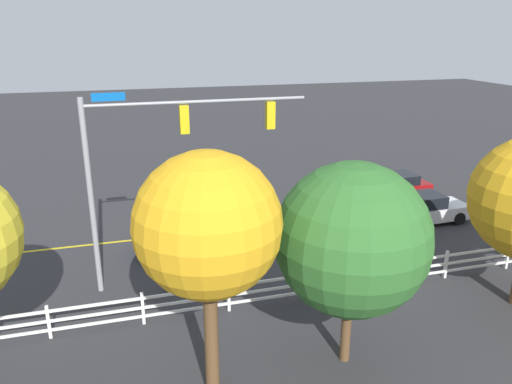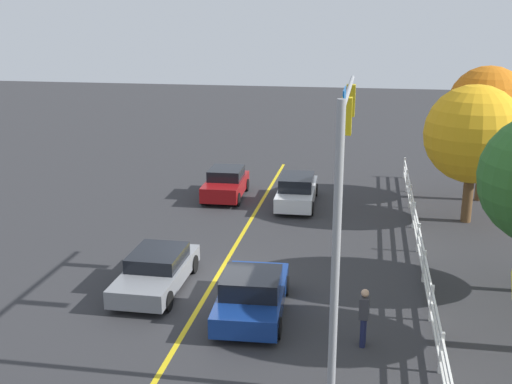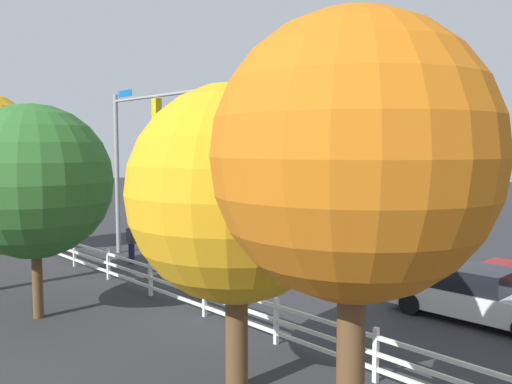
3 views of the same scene
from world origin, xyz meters
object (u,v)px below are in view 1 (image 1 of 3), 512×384
(car_1, at_px, (422,209))
(car_3, at_px, (190,236))
(pedestrian, at_px, (168,268))
(tree_2, at_px, (352,239))
(car_0, at_px, (205,207))
(tree_3, at_px, (208,226))
(car_2, at_px, (395,187))

(car_1, relative_size, car_3, 1.06)
(pedestrian, height_order, tree_2, tree_2)
(pedestrian, bearing_deg, car_0, -16.66)
(car_3, bearing_deg, tree_3, -98.17)
(car_2, bearing_deg, car_0, -1.15)
(car_0, bearing_deg, car_2, -179.59)
(car_3, bearing_deg, car_2, 13.24)
(car_3, distance_m, pedestrian, 3.63)
(car_0, bearing_deg, car_1, 160.86)
(car_2, bearing_deg, tree_3, 42.44)
(car_2, distance_m, tree_2, 15.78)
(car_2, distance_m, tree_3, 18.74)
(car_1, distance_m, car_3, 11.63)
(tree_3, bearing_deg, tree_2, -176.28)
(car_1, bearing_deg, car_2, 78.06)
(tree_2, bearing_deg, tree_3, 3.72)
(tree_2, bearing_deg, pedestrian, -50.65)
(car_1, xyz_separation_m, tree_3, (12.42, 9.12, 4.10))
(tree_2, xyz_separation_m, tree_3, (4.00, 0.26, 0.94))
(car_2, relative_size, tree_2, 0.66)
(tree_2, bearing_deg, car_2, -126.02)
(car_2, xyz_separation_m, pedestrian, (13.61, 7.00, 0.22))
(car_2, height_order, tree_2, tree_2)
(car_0, height_order, car_1, car_1)
(car_1, bearing_deg, car_3, 178.33)
(car_3, xyz_separation_m, tree_3, (0.80, 9.14, 4.15))
(car_0, xyz_separation_m, pedestrian, (2.64, 6.87, 0.31))
(car_3, distance_m, tree_2, 9.97)
(car_0, xyz_separation_m, car_2, (-10.97, -0.13, 0.08))
(car_3, height_order, tree_3, tree_3)
(car_0, relative_size, car_3, 1.01)
(car_0, relative_size, car_2, 1.12)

